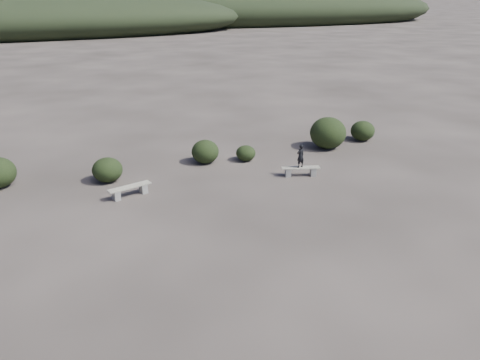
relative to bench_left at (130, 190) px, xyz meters
name	(u,v)px	position (x,y,z in m)	size (l,w,h in m)	color
ground	(297,252)	(4.16, -5.92, -0.25)	(1200.00, 1200.00, 0.00)	#2E2724
bench_left	(130,190)	(0.00, 0.00, 0.00)	(1.70, 0.84, 0.42)	slate
bench_right	(301,171)	(7.09, -0.27, -0.01)	(1.64, 0.76, 0.40)	slate
seated_person	(301,156)	(7.05, -0.26, 0.65)	(0.37, 0.24, 1.01)	black
shrub_a	(107,170)	(-0.64, 1.87, 0.25)	(1.23, 1.23, 1.01)	black
shrub_b	(205,152)	(3.75, 2.72, 0.28)	(1.24, 1.24, 1.07)	black
shrub_c	(246,153)	(5.59, 2.36, 0.11)	(0.90, 0.90, 0.72)	black
shrub_d	(328,133)	(10.09, 2.77, 0.53)	(1.79, 1.79, 1.56)	black
shrub_e	(363,131)	(12.49, 3.32, 0.26)	(1.25, 1.25, 1.04)	black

